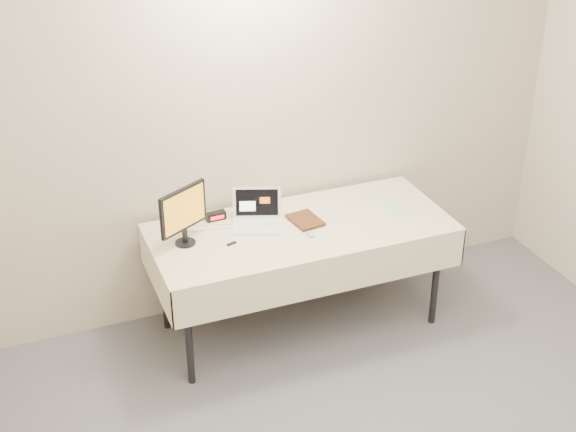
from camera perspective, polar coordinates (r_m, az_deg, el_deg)
name	(u,v)px	position (r m, az deg, el deg)	size (l,w,h in m)	color
back_wall	(274,108)	(5.06, -1.00, 7.66)	(4.00, 0.10, 2.70)	beige
table	(301,235)	(4.97, 0.92, -1.38)	(1.86, 0.81, 0.74)	black
laptop	(257,216)	(4.95, -2.22, -0.02)	(0.37, 0.34, 0.21)	white
monitor	(183,212)	(4.69, -7.46, 0.29)	(0.32, 0.20, 0.36)	black
book	(294,209)	(4.90, 0.40, 0.51)	(0.17, 0.02, 0.23)	brown
alarm_clock	(216,216)	(5.02, -5.15, 0.01)	(0.13, 0.06, 0.05)	black
clicker	(310,234)	(4.84, 1.61, -1.28)	(0.04, 0.08, 0.02)	#B7B7B9
paper_form	(393,206)	(5.22, 7.48, 0.70)	(0.12, 0.31, 0.00)	#AEDBB0
usb_dongle	(231,244)	(4.76, -4.05, -1.97)	(0.06, 0.02, 0.01)	black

